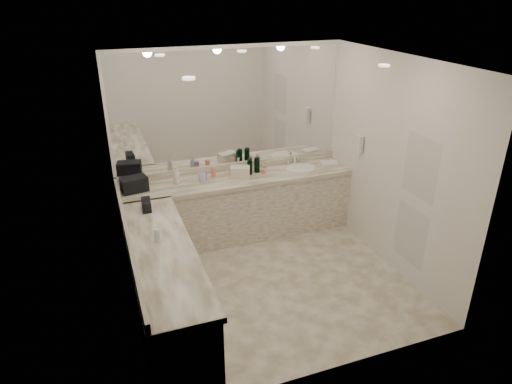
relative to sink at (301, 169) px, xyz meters
name	(u,v)px	position (x,y,z in m)	size (l,w,h in m)	color
floor	(269,281)	(-0.95, -1.20, -0.90)	(3.20, 3.20, 0.00)	beige
ceiling	(273,62)	(-0.95, -1.20, 1.71)	(3.20, 3.20, 0.00)	white
wall_back	(230,143)	(-0.95, 0.30, 0.41)	(3.20, 0.02, 2.60)	white
wall_left	(121,205)	(-2.55, -1.20, 0.41)	(0.02, 3.00, 2.60)	white
wall_right	(393,165)	(0.65, -1.20, 0.41)	(0.02, 3.00, 2.60)	white
vanity_back_base	(238,209)	(-0.95, 0.00, -0.48)	(3.20, 0.60, 0.84)	silver
vanity_back_top	(238,179)	(-0.95, -0.01, -0.03)	(3.20, 0.64, 0.06)	silver
vanity_left_base	(164,289)	(-2.25, -1.50, -0.48)	(0.60, 2.40, 0.84)	silver
vanity_left_top	(161,251)	(-2.24, -1.50, -0.03)	(0.64, 2.42, 0.06)	silver
backsplash_back	(231,167)	(-0.95, 0.28, 0.05)	(3.20, 0.04, 0.10)	silver
backsplash_left	(127,235)	(-2.53, -1.20, 0.05)	(0.04, 3.00, 0.10)	silver
mirror_back	(230,109)	(-0.95, 0.29, 0.88)	(3.12, 0.01, 1.55)	white
mirror_left	(116,160)	(-2.54, -1.20, 0.88)	(0.01, 2.92, 1.55)	white
sink	(301,169)	(0.00, 0.00, 0.00)	(0.44, 0.44, 0.03)	white
faucet	(295,159)	(0.00, 0.21, 0.07)	(0.24, 0.16, 0.14)	silver
wall_phone	(359,144)	(0.61, -0.50, 0.46)	(0.06, 0.10, 0.24)	white
door	(416,200)	(0.64, -1.70, 0.16)	(0.02, 0.82, 2.10)	white
black_toiletry_bag	(134,185)	(-2.32, 0.00, 0.10)	(0.32, 0.20, 0.18)	black
black_bag_spill	(146,205)	(-2.25, -0.57, 0.07)	(0.10, 0.23, 0.12)	black
cream_cosmetic_case	(240,172)	(-0.92, -0.01, 0.08)	(0.26, 0.16, 0.15)	beige
hand_towel	(329,163)	(0.45, -0.01, 0.03)	(0.25, 0.17, 0.04)	white
lotion_left	(157,235)	(-2.25, -1.34, 0.07)	(0.06, 0.06, 0.14)	white
soap_bottle_a	(176,175)	(-1.77, 0.06, 0.12)	(0.09, 0.09, 0.23)	silver
soap_bottle_b	(202,175)	(-1.44, 0.01, 0.09)	(0.08, 0.08, 0.17)	silver
soap_bottle_c	(244,170)	(-0.85, 0.03, 0.08)	(0.11, 0.11, 0.15)	#EAC28D
green_bottle_0	(257,165)	(-0.64, 0.08, 0.11)	(0.07, 0.07, 0.20)	#0B4124
green_bottle_1	(250,166)	(-0.75, 0.08, 0.11)	(0.07, 0.07, 0.21)	#0B4124
green_bottle_2	(257,165)	(-0.63, 0.08, 0.11)	(0.07, 0.07, 0.22)	#0B4124
green_bottle_3	(250,168)	(-0.76, 0.04, 0.10)	(0.07, 0.07, 0.18)	#0B4124
amenity_bottle_0	(204,176)	(-1.39, 0.07, 0.06)	(0.07, 0.07, 0.11)	#9966B2
amenity_bottle_1	(265,167)	(-0.50, 0.14, 0.04)	(0.06, 0.06, 0.07)	white
amenity_bottle_2	(214,172)	(-1.25, 0.12, 0.07)	(0.06, 0.06, 0.13)	#E57F66
amenity_bottle_3	(246,169)	(-0.79, 0.13, 0.06)	(0.04, 0.04, 0.10)	white
amenity_bottle_4	(148,188)	(-2.16, -0.02, 0.04)	(0.04, 0.04, 0.07)	silver
amenity_bottle_5	(266,166)	(-0.49, 0.11, 0.07)	(0.04, 0.04, 0.12)	#E0B28C
amenity_bottle_6	(264,171)	(-0.56, 0.01, 0.04)	(0.06, 0.06, 0.06)	#E57F66
amenity_bottle_7	(231,171)	(-1.00, 0.14, 0.05)	(0.05, 0.05, 0.10)	#E0B28C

